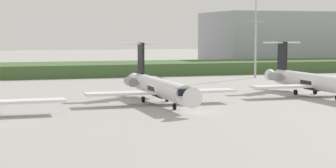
# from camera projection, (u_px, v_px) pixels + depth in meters

# --- Properties ---
(ground_plane) EXTENTS (500.00, 500.00, 0.00)m
(ground_plane) POSITION_uv_depth(u_px,v_px,m) (136.00, 92.00, 109.45)
(ground_plane) COLOR #9E9B96
(grass_berm) EXTENTS (320.00, 20.00, 3.01)m
(grass_berm) POSITION_uv_depth(u_px,v_px,m) (94.00, 69.00, 150.64)
(grass_berm) COLOR #426033
(grass_berm) RESTS_ON ground
(regional_jet_third) EXTENTS (22.81, 31.00, 9.00)m
(regional_jet_third) POSITION_uv_depth(u_px,v_px,m) (158.00, 87.00, 91.48)
(regional_jet_third) COLOR white
(regional_jet_third) RESTS_ON ground
(regional_jet_fourth) EXTENTS (22.81, 31.00, 9.00)m
(regional_jet_fourth) POSITION_uv_depth(u_px,v_px,m) (311.00, 81.00, 102.44)
(regional_jet_fourth) COLOR white
(regional_jet_fourth) RESTS_ON ground
(antenna_mast) EXTENTS (4.40, 0.50, 20.10)m
(antenna_mast) POSITION_uv_depth(u_px,v_px,m) (256.00, 42.00, 141.09)
(antenna_mast) COLOR #B2B2B7
(antenna_mast) RESTS_ON ground
(distant_hangar) EXTENTS (56.30, 29.20, 16.75)m
(distant_hangar) POSITION_uv_depth(u_px,v_px,m) (297.00, 39.00, 192.45)
(distant_hangar) COLOR #9EA3AD
(distant_hangar) RESTS_ON ground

